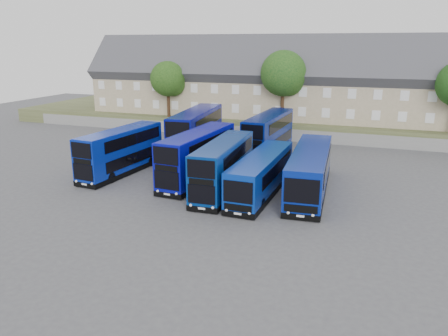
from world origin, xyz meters
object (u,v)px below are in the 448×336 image
tree_mid (285,75)px  coach_east_a (261,175)px  dd_front_left (121,152)px  tree_west (169,80)px  dd_front_mid (198,157)px

tree_mid → coach_east_a: bearing=-82.3°
dd_front_left → tree_west: (-5.02, 20.60, 5.01)m
coach_east_a → tree_mid: size_ratio=1.29×
tree_west → coach_east_a: bearing=-49.0°
coach_east_a → dd_front_mid: bearing=166.7°
dd_front_left → dd_front_mid: size_ratio=0.95×
dd_front_mid → tree_mid: size_ratio=1.22×
dd_front_left → tree_mid: (10.98, 21.10, 6.03)m
dd_front_mid → coach_east_a: 6.55m
dd_front_mid → tree_mid: (3.28, 20.74, 5.91)m
dd_front_left → tree_west: size_ratio=1.39×
coach_east_a → tree_west: (-19.04, 21.89, 5.47)m
dd_front_left → tree_west: bearing=109.0°
coach_east_a → tree_west: 29.52m
coach_east_a → tree_mid: bearing=99.0°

